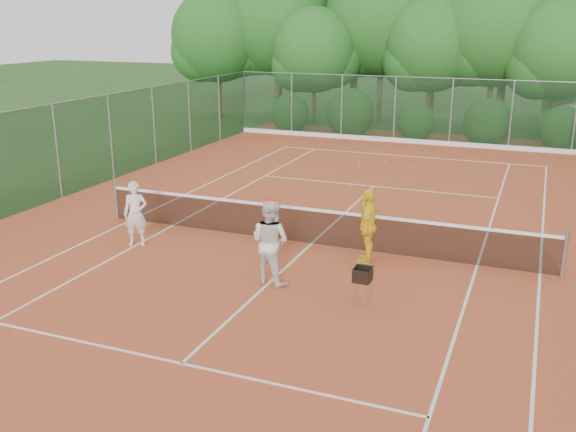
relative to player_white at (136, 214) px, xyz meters
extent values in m
plane|color=#234719|center=(4.10, 1.67, -0.84)|extent=(120.00, 120.00, 0.00)
cube|color=#B74F2A|center=(4.10, 1.67, -0.83)|extent=(18.00, 36.00, 0.02)
cylinder|color=gray|center=(-1.83, 1.67, -0.27)|extent=(0.10, 0.10, 1.10)
cylinder|color=gray|center=(10.04, 1.67, -0.27)|extent=(0.10, 0.10, 1.10)
cube|color=black|center=(4.10, 1.67, -0.36)|extent=(11.87, 0.03, 0.86)
cube|color=white|center=(4.10, 1.67, 0.10)|extent=(11.87, 0.04, 0.07)
imported|color=silver|center=(0.00, 0.00, 0.00)|extent=(0.71, 0.60, 1.65)
imported|color=silver|center=(4.10, -0.96, 0.11)|extent=(1.05, 0.90, 1.87)
ellipsoid|color=red|center=(4.10, -0.96, 1.01)|extent=(0.22, 0.22, 0.14)
imported|color=yellow|center=(5.74, 1.01, 0.07)|extent=(0.54, 1.08, 1.79)
cylinder|color=gray|center=(6.11, -1.46, -0.58)|extent=(0.02, 0.02, 0.49)
cylinder|color=gray|center=(6.41, -1.16, -0.58)|extent=(0.02, 0.02, 0.49)
cube|color=black|center=(6.26, -1.31, -0.20)|extent=(0.34, 0.34, 0.28)
sphere|color=#B7D832|center=(3.59, 11.91, -0.79)|extent=(0.07, 0.07, 0.07)
sphere|color=#C9D030|center=(2.60, 11.65, -0.79)|extent=(0.07, 0.07, 0.07)
sphere|color=yellow|center=(4.65, 11.64, -0.79)|extent=(0.07, 0.07, 0.07)
cube|color=white|center=(4.10, 13.56, -0.82)|extent=(11.03, 0.06, 0.01)
cube|color=white|center=(-1.38, 1.67, -0.82)|extent=(0.06, 23.77, 0.01)
cube|color=white|center=(9.59, 1.67, -0.82)|extent=(0.06, 23.77, 0.01)
cube|color=white|center=(-0.01, 1.67, -0.82)|extent=(0.06, 23.77, 0.01)
cube|color=white|center=(8.21, 1.67, -0.82)|extent=(0.06, 23.77, 0.01)
cube|color=white|center=(4.10, 8.07, -0.82)|extent=(8.23, 0.06, 0.01)
cube|color=white|center=(4.10, -4.73, -0.82)|extent=(8.23, 0.06, 0.01)
cube|color=white|center=(4.10, 1.67, -0.82)|extent=(0.06, 12.80, 0.01)
cube|color=#19381E|center=(4.10, 16.67, 0.68)|extent=(18.00, 0.02, 3.00)
cylinder|color=gray|center=(-4.90, 16.67, 0.68)|extent=(0.07, 0.07, 3.00)
cylinder|color=gray|center=(-4.90, 16.67, 0.68)|extent=(0.07, 0.07, 3.00)
cylinder|color=brown|center=(-8.40, 20.67, 1.03)|extent=(0.26, 0.26, 3.75)
sphere|color=#235A1E|center=(-8.40, 20.67, 3.81)|extent=(5.25, 5.25, 5.25)
cylinder|color=brown|center=(-5.40, 22.17, 1.36)|extent=(0.30, 0.30, 4.40)
sphere|color=#235A1E|center=(-5.40, 22.17, 4.61)|extent=(6.16, 6.16, 6.16)
cylinder|color=brown|center=(-2.40, 20.17, 0.76)|extent=(0.22, 0.22, 3.20)
sphere|color=#235A1E|center=(-2.40, 20.17, 3.12)|extent=(4.48, 4.48, 4.48)
cylinder|color=brown|center=(0.60, 22.67, 1.41)|extent=(0.31, 0.31, 4.50)
sphere|color=#235A1E|center=(0.60, 22.67, 4.74)|extent=(6.30, 6.30, 6.30)
cylinder|color=brown|center=(3.60, 21.17, 0.91)|extent=(0.24, 0.24, 3.50)
sphere|color=#235A1E|center=(3.60, 21.17, 3.50)|extent=(4.90, 4.90, 4.90)
cylinder|color=brown|center=(6.60, 21.67, 1.21)|extent=(0.28, 0.28, 4.10)
sphere|color=#235A1E|center=(6.60, 21.67, 4.24)|extent=(5.74, 5.74, 5.74)
cylinder|color=brown|center=(9.60, 20.47, 0.86)|extent=(0.23, 0.23, 3.40)
sphere|color=#235A1E|center=(9.60, 20.47, 3.37)|extent=(4.76, 4.76, 4.76)
cone|color=brown|center=(-5.90, 23.67, 5.66)|extent=(0.44, 0.44, 13.00)
cone|color=brown|center=(-0.90, 22.67, 4.66)|extent=(0.44, 0.44, 11.00)
cone|color=brown|center=(7.10, 22.17, 4.16)|extent=(0.44, 0.44, 10.00)
camera|label=1|loc=(9.28, -12.90, 4.68)|focal=40.00mm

